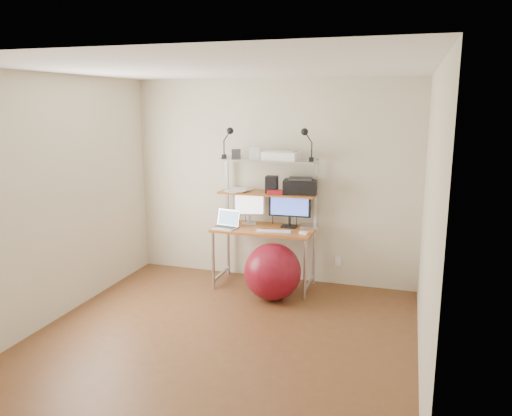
% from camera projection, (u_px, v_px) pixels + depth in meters
% --- Properties ---
extents(room, '(3.60, 3.60, 3.60)m').
position_uv_depth(room, '(220.00, 211.00, 4.53)').
color(room, brown).
rests_on(room, ground).
extents(computer_desk, '(1.20, 0.60, 1.57)m').
position_uv_depth(computer_desk, '(266.00, 209.00, 5.99)').
color(computer_desk, '#AD5721').
rests_on(computer_desk, ground).
extents(desktop, '(1.20, 0.60, 0.00)m').
position_uv_depth(desktop, '(264.00, 228.00, 5.98)').
color(desktop, '#AD5721').
rests_on(desktop, computer_desk).
extents(mid_shelf, '(1.18, 0.34, 0.00)m').
position_uv_depth(mid_shelf, '(267.00, 192.00, 6.02)').
color(mid_shelf, '#AD5721').
rests_on(mid_shelf, computer_desk).
extents(top_shelf, '(1.18, 0.34, 0.00)m').
position_uv_depth(top_shelf, '(268.00, 159.00, 5.93)').
color(top_shelf, '#B5B4B9').
rests_on(top_shelf, computer_desk).
extents(floor, '(3.60, 3.60, 0.00)m').
position_uv_depth(floor, '(222.00, 338.00, 4.79)').
color(floor, brown).
rests_on(floor, ground).
extents(wall_outlet, '(0.08, 0.01, 0.12)m').
position_uv_depth(wall_outlet, '(338.00, 261.00, 6.15)').
color(wall_outlet, white).
rests_on(wall_outlet, room).
extents(monitor_silver, '(0.38, 0.18, 0.43)m').
position_uv_depth(monitor_silver, '(250.00, 206.00, 6.13)').
color(monitor_silver, '#AEAFB3').
rests_on(monitor_silver, desktop).
extents(monitor_black, '(0.51, 0.15, 0.51)m').
position_uv_depth(monitor_black, '(290.00, 206.00, 5.98)').
color(monitor_black, black).
rests_on(monitor_black, desktop).
extents(laptop, '(0.33, 0.29, 0.26)m').
position_uv_depth(laptop, '(227.00, 224.00, 6.01)').
color(laptop, silver).
rests_on(laptop, desktop).
extents(keyboard, '(0.42, 0.18, 0.01)m').
position_uv_depth(keyboard, '(273.00, 231.00, 5.80)').
color(keyboard, white).
rests_on(keyboard, desktop).
extents(mouse, '(0.11, 0.09, 0.03)m').
position_uv_depth(mouse, '(304.00, 233.00, 5.71)').
color(mouse, white).
rests_on(mouse, desktop).
extents(mac_mini, '(0.25, 0.25, 0.04)m').
position_uv_depth(mac_mini, '(309.00, 227.00, 5.95)').
color(mac_mini, silver).
rests_on(mac_mini, desktop).
extents(phone, '(0.08, 0.13, 0.01)m').
position_uv_depth(phone, '(264.00, 230.00, 5.85)').
color(phone, black).
rests_on(phone, desktop).
extents(printer, '(0.43, 0.32, 0.19)m').
position_uv_depth(printer, '(300.00, 186.00, 5.92)').
color(printer, black).
rests_on(printer, mid_shelf).
extents(nas_cube, '(0.15, 0.15, 0.20)m').
position_uv_depth(nas_cube, '(272.00, 184.00, 5.97)').
color(nas_cube, black).
rests_on(nas_cube, mid_shelf).
extents(red_box, '(0.20, 0.17, 0.05)m').
position_uv_depth(red_box, '(275.00, 192.00, 5.88)').
color(red_box, '#B41C23').
rests_on(red_box, mid_shelf).
extents(scanner, '(0.44, 0.31, 0.11)m').
position_uv_depth(scanner, '(281.00, 155.00, 5.88)').
color(scanner, white).
rests_on(scanner, top_shelf).
extents(box_white, '(0.15, 0.13, 0.14)m').
position_uv_depth(box_white, '(254.00, 153.00, 5.93)').
color(box_white, white).
rests_on(box_white, top_shelf).
extents(box_grey, '(0.13, 0.13, 0.11)m').
position_uv_depth(box_grey, '(236.00, 154.00, 6.04)').
color(box_grey, '#323235').
rests_on(box_grey, top_shelf).
extents(clip_lamp_left, '(0.15, 0.08, 0.37)m').
position_uv_depth(clip_lamp_left, '(229.00, 136.00, 5.96)').
color(clip_lamp_left, black).
rests_on(clip_lamp_left, top_shelf).
extents(clip_lamp_right, '(0.15, 0.08, 0.38)m').
position_uv_depth(clip_lamp_right, '(306.00, 137.00, 5.68)').
color(clip_lamp_right, black).
rests_on(clip_lamp_right, top_shelf).
extents(exercise_ball, '(0.65, 0.65, 0.65)m').
position_uv_depth(exercise_ball, '(273.00, 272.00, 5.67)').
color(exercise_ball, maroon).
rests_on(exercise_ball, floor).
extents(paper_stack, '(0.39, 0.41, 0.02)m').
position_uv_depth(paper_stack, '(237.00, 190.00, 6.12)').
color(paper_stack, white).
rests_on(paper_stack, mid_shelf).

